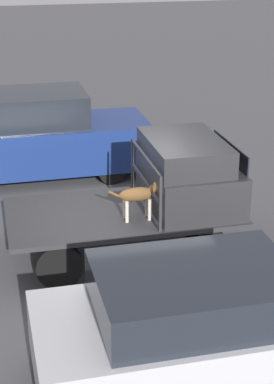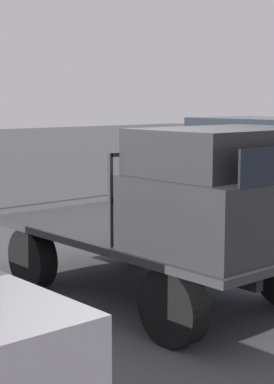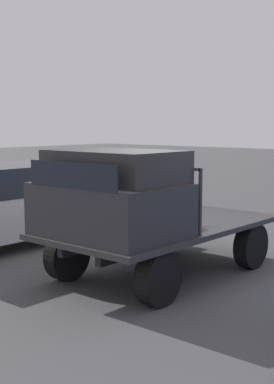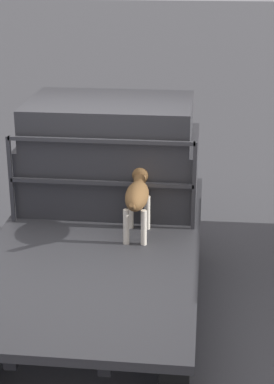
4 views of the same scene
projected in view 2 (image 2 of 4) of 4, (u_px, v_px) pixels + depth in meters
name	position (u px, v px, depth m)	size (l,w,h in m)	color
ground_plane	(154.00, 296.00, 7.46)	(80.00, 80.00, 0.00)	#474749
flatbed_truck	(154.00, 247.00, 7.38)	(3.92, 2.08, 0.80)	black
truck_cab	(233.00, 191.00, 6.41)	(1.45, 1.96, 1.19)	#28282B
truck_headboard	(179.00, 178.00, 6.96)	(0.04, 1.96, 0.95)	#2D2D30
dog	(143.00, 197.00, 6.84)	(1.00, 0.23, 0.69)	beige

